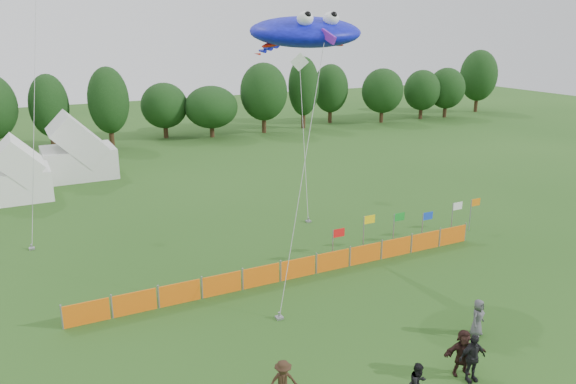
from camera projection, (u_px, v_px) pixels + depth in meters
name	position (u px, v px, depth m)	size (l,w,h in m)	color
ground	(363.00, 372.00, 20.29)	(160.00, 160.00, 0.00)	#234C16
treeline	(133.00, 104.00, 58.21)	(104.57, 8.78, 8.36)	#382314
tent_left	(20.00, 174.00, 40.18)	(4.06, 4.06, 3.59)	white
tent_right	(78.00, 153.00, 45.83)	(5.69, 4.55, 4.02)	silver
barrier_fence	(298.00, 268.00, 27.73)	(21.90, 0.06, 1.00)	orange
flag_row	(411.00, 223.00, 31.43)	(10.73, 0.63, 2.26)	gray
spectator_c	(283.00, 382.00, 18.40)	(1.02, 0.59, 1.58)	#322014
spectator_d	(472.00, 358.00, 19.56)	(1.05, 0.44, 1.80)	black
spectator_e	(478.00, 318.00, 22.50)	(0.76, 0.49, 1.55)	#4E4D53
spectator_f	(463.00, 352.00, 19.94)	(1.61, 0.51, 1.74)	black
stingray_kite	(303.00, 32.00, 26.71)	(6.97, 12.09, 12.69)	#1016EE
small_kite_white	(301.00, 95.00, 40.38)	(4.62, 8.75, 10.11)	white
small_kite_dark	(34.00, 92.00, 33.87)	(2.99, 9.00, 14.72)	black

